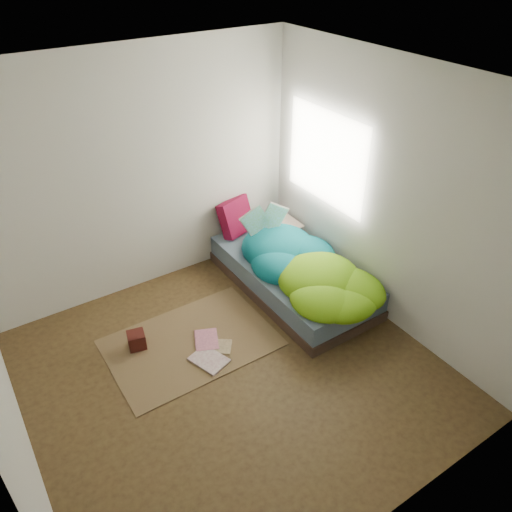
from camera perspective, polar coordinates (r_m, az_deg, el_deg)
The scene contains 12 objects.
ground at distance 4.76m, azimuth -2.67°, elevation -13.06°, with size 3.50×3.50×0.00m, color #3E2917.
room_walls at distance 3.75m, azimuth -3.21°, elevation 4.28°, with size 3.54×3.54×2.62m.
bed at distance 5.61m, azimuth 4.16°, elevation -2.29°, with size 1.00×2.00×0.34m.
duvet at distance 5.27m, azimuth 5.74°, elevation -0.47°, with size 0.96×1.84×0.34m, color #074E6C, non-canonical shape.
rug at distance 5.05m, azimuth -7.43°, elevation -9.79°, with size 1.60×1.10×0.01m, color brown.
pillow_floral at distance 5.96m, azimuth 2.35°, elevation 2.91°, with size 0.58×0.36×0.13m, color silver.
pillow_magenta at distance 5.95m, azimuth -2.35°, elevation 4.51°, with size 0.43×0.13×0.43m, color #4E0521.
open_book at distance 5.51m, azimuth 1.02°, elevation 5.14°, with size 0.47×0.10×0.28m, color #3A862C, non-canonical shape.
wooden_box at distance 5.05m, azimuth -13.49°, elevation -9.32°, with size 0.16×0.16×0.16m, color #3C100D.
floor_book_a at distance 4.78m, azimuth -6.43°, elevation -12.56°, with size 0.25×0.34×0.03m, color silver.
floor_book_b at distance 5.03m, azimuth -6.98°, elevation -9.68°, with size 0.22×0.30×0.03m, color pink.
floor_book_c at distance 4.89m, azimuth -4.60°, elevation -11.10°, with size 0.20×0.27×0.02m, color tan.
Camera 1 is at (-1.60, -2.82, 3.48)m, focal length 35.00 mm.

